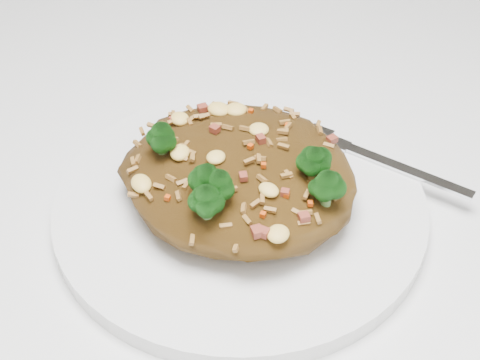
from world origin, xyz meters
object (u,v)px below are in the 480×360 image
dining_table (359,283)px  fried_rice (240,167)px  fork (376,158)px  plate (240,203)px

dining_table → fried_rice: (-0.08, -0.06, 0.13)m
dining_table → fried_rice: fried_rice is taller
fried_rice → fork: 0.11m
dining_table → fried_rice: 0.16m
dining_table → fork: bearing=112.9°
plate → fork: (0.07, 0.08, 0.01)m
dining_table → plate: bearing=-145.4°
plate → fork: size_ratio=1.57×
plate → fried_rice: fried_rice is taller
plate → fried_rice: (0.00, -0.00, 0.04)m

